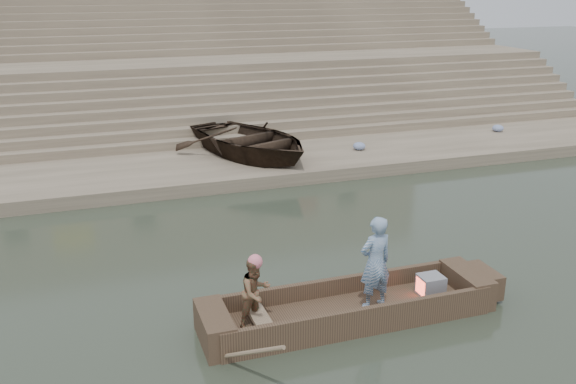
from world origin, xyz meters
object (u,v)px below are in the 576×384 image
main_rowboat (349,314)px  rowing_man (256,292)px  television (430,285)px  beached_rowboat (251,140)px  standing_man (375,263)px

main_rowboat → rowing_man: size_ratio=3.86×
main_rowboat → rowing_man: rowing_man is taller
rowing_man → television: 3.54m
main_rowboat → television: (1.72, 0.00, 0.31)m
television → beached_rowboat: 10.32m
television → main_rowboat: bearing=180.0°
main_rowboat → television: television is taller
main_rowboat → beached_rowboat: beached_rowboat is taller
main_rowboat → television: 1.75m
standing_man → television: (1.24, 0.06, -0.70)m
standing_man → rowing_man: bearing=-9.7°
main_rowboat → beached_rowboat: 10.37m
beached_rowboat → rowing_man: bearing=-126.5°
television → beached_rowboat: bearing=94.0°
beached_rowboat → television: bearing=-107.2°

